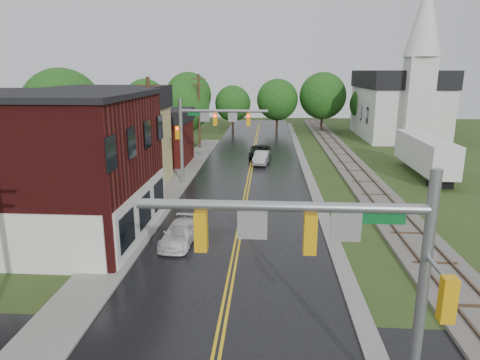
# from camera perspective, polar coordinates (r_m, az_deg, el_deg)

# --- Properties ---
(main_road) EXTENTS (10.00, 90.00, 0.02)m
(main_road) POSITION_cam_1_polar(r_m,az_deg,el_deg) (39.22, 1.28, 0.52)
(main_road) COLOR black
(main_road) RESTS_ON ground
(curb_right) EXTENTS (0.80, 70.00, 0.12)m
(curb_right) POSITION_cam_1_polar(r_m,az_deg,el_deg) (44.22, 8.58, 1.96)
(curb_right) COLOR gray
(curb_right) RESTS_ON ground
(sidewalk_left) EXTENTS (2.40, 50.00, 0.12)m
(sidewalk_left) POSITION_cam_1_polar(r_m,az_deg,el_deg) (35.24, -9.22, -1.28)
(sidewalk_left) COLOR gray
(sidewalk_left) RESTS_ON ground
(brick_building) EXTENTS (14.30, 10.30, 8.30)m
(brick_building) POSITION_cam_1_polar(r_m,az_deg,el_deg) (27.53, -27.18, 1.76)
(brick_building) COLOR #420E0E
(brick_building) RESTS_ON ground
(yellow_house) EXTENTS (8.00, 7.00, 6.40)m
(yellow_house) POSITION_cam_1_polar(r_m,az_deg,el_deg) (36.84, -16.39, 4.11)
(yellow_house) COLOR tan
(yellow_house) RESTS_ON ground
(darkred_building) EXTENTS (7.00, 6.00, 4.40)m
(darkred_building) POSITION_cam_1_polar(r_m,az_deg,el_deg) (45.16, -11.25, 4.95)
(darkred_building) COLOR #3F0F0C
(darkred_building) RESTS_ON ground
(church) EXTENTS (10.40, 18.40, 20.00)m
(church) POSITION_cam_1_polar(r_m,az_deg,el_deg) (64.54, 20.65, 10.34)
(church) COLOR silver
(church) RESTS_ON ground
(railroad) EXTENTS (3.20, 80.00, 0.30)m
(railroad) POSITION_cam_1_polar(r_m,az_deg,el_deg) (44.82, 14.45, 1.96)
(railroad) COLOR #59544C
(railroad) RESTS_ON ground
(traffic_signal_near) EXTENTS (7.34, 0.30, 7.20)m
(traffic_signal_near) POSITION_cam_1_polar(r_m,az_deg,el_deg) (11.14, 13.14, -9.64)
(traffic_signal_near) COLOR gray
(traffic_signal_near) RESTS_ON ground
(traffic_signal_far) EXTENTS (7.34, 0.43, 7.20)m
(traffic_signal_far) POSITION_cam_1_polar(r_m,az_deg,el_deg) (35.68, -4.51, 7.21)
(traffic_signal_far) COLOR gray
(traffic_signal_far) RESTS_ON ground
(utility_pole_b) EXTENTS (1.80, 0.28, 9.00)m
(utility_pole_b) POSITION_cam_1_polar(r_m,az_deg,el_deg) (31.55, -11.83, 5.54)
(utility_pole_b) COLOR #382616
(utility_pole_b) RESTS_ON ground
(utility_pole_c) EXTENTS (1.80, 0.28, 9.00)m
(utility_pole_c) POSITION_cam_1_polar(r_m,az_deg,el_deg) (52.92, -5.48, 9.27)
(utility_pole_c) COLOR #382616
(utility_pole_c) RESTS_ON ground
(tree_left_b) EXTENTS (7.60, 7.60, 9.69)m
(tree_left_b) POSITION_cam_1_polar(r_m,az_deg,el_deg) (44.59, -22.41, 8.59)
(tree_left_b) COLOR black
(tree_left_b) RESTS_ON ground
(tree_left_c) EXTENTS (6.00, 6.00, 7.65)m
(tree_left_c) POSITION_cam_1_polar(r_m,az_deg,el_deg) (50.61, -14.21, 8.43)
(tree_left_c) COLOR black
(tree_left_c) RESTS_ON ground
(tree_left_e) EXTENTS (6.40, 6.40, 8.16)m
(tree_left_e) POSITION_cam_1_polar(r_m,az_deg,el_deg) (55.13, -7.30, 9.52)
(tree_left_e) COLOR black
(tree_left_e) RESTS_ON ground
(suv_dark) EXTENTS (2.40, 5.05, 1.39)m
(suv_dark) POSITION_cam_1_polar(r_m,az_deg,el_deg) (47.12, 2.70, 3.74)
(suv_dark) COLOR black
(suv_dark) RESTS_ON ground
(sedan_silver) EXTENTS (1.89, 4.13, 1.31)m
(sedan_silver) POSITION_cam_1_polar(r_m,az_deg,el_deg) (44.25, 2.88, 2.98)
(sedan_silver) COLOR #ADAEB2
(sedan_silver) RESTS_ON ground
(pickup_white) EXTENTS (1.91, 4.11, 1.16)m
(pickup_white) POSITION_cam_1_polar(r_m,az_deg,el_deg) (24.28, -8.04, -7.10)
(pickup_white) COLOR white
(pickup_white) RESTS_ON ground
(semi_trailer) EXTENTS (2.55, 11.06, 3.56)m
(semi_trailer) POSITION_cam_1_polar(r_m,az_deg,el_deg) (42.51, 23.45, 3.36)
(semi_trailer) COLOR black
(semi_trailer) RESTS_ON ground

